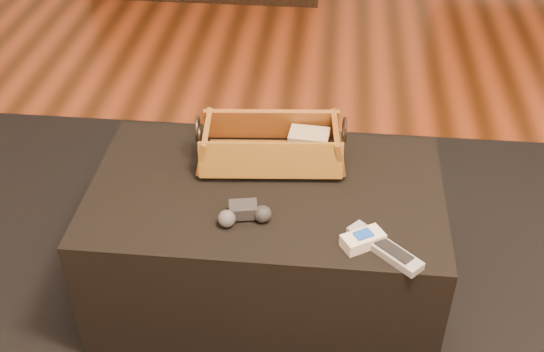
# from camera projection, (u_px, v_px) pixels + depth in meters

# --- Properties ---
(floor) EXTENTS (5.00, 5.50, 0.01)m
(floor) POSITION_uv_depth(u_px,v_px,m) (230.00, 297.00, 2.18)
(floor) COLOR brown
(floor) RESTS_ON ground
(area_rug) EXTENTS (2.60, 2.00, 0.01)m
(area_rug) POSITION_uv_depth(u_px,v_px,m) (265.00, 304.00, 2.14)
(area_rug) COLOR black
(area_rug) RESTS_ON floor
(ottoman) EXTENTS (1.00, 0.60, 0.42)m
(ottoman) POSITION_uv_depth(u_px,v_px,m) (266.00, 243.00, 2.05)
(ottoman) COLOR black
(ottoman) RESTS_ON area_rug
(tv_remote) EXTENTS (0.23, 0.09, 0.02)m
(tv_remote) POSITION_uv_depth(u_px,v_px,m) (264.00, 156.00, 2.00)
(tv_remote) COLOR black
(tv_remote) RESTS_ON wicker_basket
(cloth_bundle) EXTENTS (0.12, 0.09, 0.06)m
(cloth_bundle) POSITION_uv_depth(u_px,v_px,m) (309.00, 142.00, 2.03)
(cloth_bundle) COLOR #C5B489
(cloth_bundle) RESTS_ON wicker_basket
(wicker_basket) EXTENTS (0.44, 0.26, 0.15)m
(wicker_basket) POSITION_uv_depth(u_px,v_px,m) (271.00, 147.00, 2.00)
(wicker_basket) COLOR #9C5923
(wicker_basket) RESTS_ON ottoman
(game_controller) EXTENTS (0.15, 0.10, 0.05)m
(game_controller) POSITION_uv_depth(u_px,v_px,m) (244.00, 214.00, 1.80)
(game_controller) COLOR #272628
(game_controller) RESTS_ON ottoman
(silver_remote) EXTENTS (0.19, 0.18, 0.03)m
(silver_remote) POSITION_uv_depth(u_px,v_px,m) (384.00, 248.00, 1.71)
(silver_remote) COLOR #ADAFB5
(silver_remote) RESTS_ON ottoman
(cream_gadget) EXTENTS (0.12, 0.10, 0.04)m
(cream_gadget) POSITION_uv_depth(u_px,v_px,m) (363.00, 240.00, 1.73)
(cream_gadget) COLOR silver
(cream_gadget) RESTS_ON ottoman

